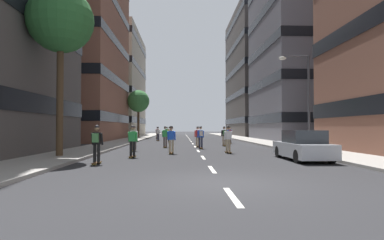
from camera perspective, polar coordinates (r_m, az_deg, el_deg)
name	(u,v)px	position (r m, az deg, el deg)	size (l,w,h in m)	color
ground_plane	(191,141)	(40.34, -0.26, -3.72)	(183.83, 183.83, 0.00)	#28282B
sidewalk_left	(133,139)	(44.63, -10.50, -3.38)	(3.25, 84.25, 0.14)	#9E9991
sidewalk_right	(246,139)	(45.06, 9.57, -3.36)	(3.25, 84.25, 0.14)	#9E9991
lane_markings	(190,140)	(42.70, -0.36, -3.58)	(0.16, 72.20, 0.01)	silver
building_left_mid	(54,10)	(47.09, -23.37, 17.64)	(16.43, 17.82, 33.62)	brown
building_left_far	(99,84)	(66.52, -16.33, 6.13)	(16.43, 20.95, 20.35)	#BCB29E
building_right_mid	(322,18)	(47.78, 22.24, 16.43)	(16.43, 16.47, 32.17)	slate
building_right_far	(273,74)	(67.50, 14.34, 7.93)	(16.43, 22.88, 24.84)	#4C4744
parked_car_near	(303,146)	(17.23, 19.20, -4.48)	(1.82, 4.40, 1.52)	#B2B7BF
street_tree_near	(61,21)	(19.61, -22.40, 15.97)	(3.55, 3.55, 9.17)	#4C3823
street_tree_mid	(138,101)	(50.26, -9.54, 3.29)	(3.40, 3.40, 7.32)	#4C3823
streetlamp_right	(303,91)	(23.09, 19.27, 4.88)	(2.13, 0.30, 6.50)	#3F3F44
skater_0	(228,138)	(20.80, 6.46, -3.21)	(0.57, 0.92, 1.78)	brown
skater_1	(133,140)	(17.99, -10.56, -3.48)	(0.56, 0.92, 1.78)	brown
skater_2	(97,142)	(15.03, -16.67, -3.76)	(0.55, 0.91, 1.78)	brown
skater_3	(158,133)	(40.30, -6.11, -2.31)	(0.56, 0.92, 1.78)	brown
skater_4	(171,138)	(20.18, -3.71, -3.27)	(0.55, 0.92, 1.78)	brown
skater_5	(157,132)	(48.32, -6.22, -2.12)	(0.56, 0.92, 1.78)	brown
skater_6	(167,132)	(48.46, -4.47, -2.15)	(0.56, 0.92, 1.78)	brown
skater_7	(224,135)	(28.71, 5.77, -2.64)	(0.54, 0.91, 1.78)	brown
skater_8	(170,133)	(35.90, -4.02, -2.38)	(0.56, 0.92, 1.78)	brown
skater_9	(134,137)	(22.93, -10.31, -2.95)	(0.54, 0.91, 1.78)	brown
skater_10	(165,136)	(26.58, -4.81, -2.81)	(0.56, 0.92, 1.78)	brown
skater_11	(198,135)	(27.17, 1.02, -2.78)	(0.53, 0.90, 1.78)	brown
skater_12	(201,136)	(25.00, 1.57, -2.83)	(0.56, 0.92, 1.78)	brown
skater_13	(230,134)	(33.44, 6.75, -2.45)	(0.55, 0.92, 1.78)	brown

